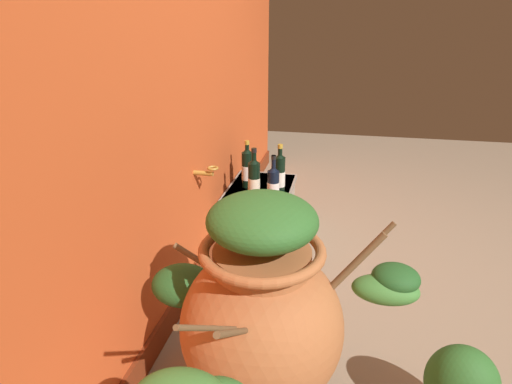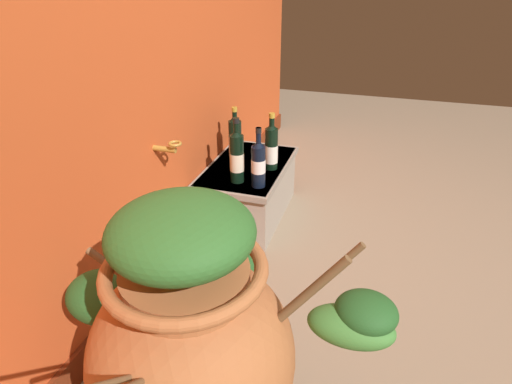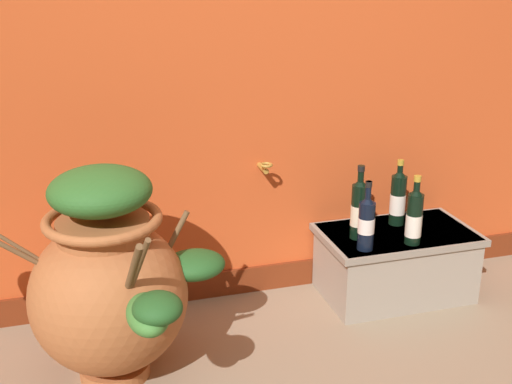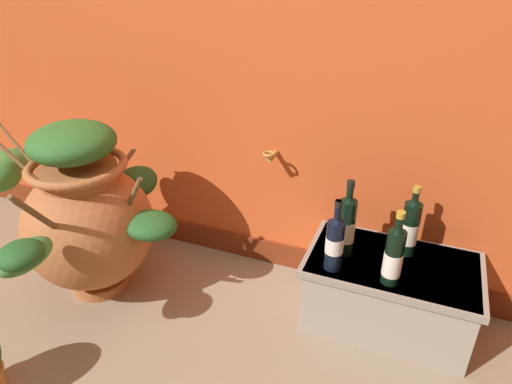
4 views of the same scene
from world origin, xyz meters
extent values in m
cube|color=maroon|center=(0.00, 1.10, 0.06)|extent=(4.40, 0.02, 0.12)
cylinder|color=#B28433|center=(0.08, 1.05, 0.62)|extent=(0.02, 0.10, 0.02)
torus|color=#B28433|center=(0.08, 1.00, 0.65)|extent=(0.06, 0.06, 0.01)
cylinder|color=#B26638|center=(-0.63, 0.62, 0.02)|extent=(0.26, 0.26, 0.05)
ellipsoid|color=#B26638|center=(-0.63, 0.62, 0.33)|extent=(0.57, 0.57, 0.56)
cylinder|color=#B26638|center=(-0.63, 0.62, 0.58)|extent=(0.32, 0.32, 0.10)
torus|color=#B26638|center=(-0.63, 0.62, 0.63)|extent=(0.41, 0.41, 0.04)
cylinder|color=brown|center=(-0.56, 0.32, 0.57)|extent=(0.06, 0.19, 0.25)
ellipsoid|color=#428438|center=(-0.54, 0.21, 0.47)|extent=(0.13, 0.23, 0.09)
cylinder|color=brown|center=(-0.37, 0.63, 0.54)|extent=(0.11, 0.03, 0.18)
ellipsoid|color=#235623|center=(-0.31, 0.64, 0.40)|extent=(0.23, 0.20, 0.10)
cylinder|color=brown|center=(-0.96, 0.62, 0.58)|extent=(0.29, 0.02, 0.23)
ellipsoid|color=#387A33|center=(-1.11, 0.63, 0.48)|extent=(0.13, 0.18, 0.13)
cylinder|color=brown|center=(-0.54, 0.30, 0.59)|extent=(0.07, 0.21, 0.27)
ellipsoid|color=#235623|center=(-0.51, 0.18, 0.51)|extent=(0.15, 0.16, 0.09)
cylinder|color=brown|center=(-0.98, 0.68, 0.60)|extent=(0.32, 0.07, 0.26)
ellipsoid|color=#428438|center=(-1.15, 0.70, 0.52)|extent=(0.18, 0.23, 0.12)
cylinder|color=brown|center=(-0.59, 0.86, 0.55)|extent=(0.04, 0.17, 0.10)
ellipsoid|color=#235623|center=(-0.58, 0.92, 0.42)|extent=(0.19, 0.24, 0.14)
ellipsoid|color=#2D6628|center=(-0.63, 0.62, 0.74)|extent=(0.36, 0.36, 0.16)
cube|color=#9E9384|center=(0.67, 0.88, 0.16)|extent=(0.65, 0.39, 0.32)
cube|color=gray|center=(0.67, 0.88, 0.30)|extent=(0.69, 0.41, 0.03)
cylinder|color=black|center=(0.67, 0.75, 0.43)|extent=(0.07, 0.07, 0.22)
cone|color=black|center=(0.67, 0.75, 0.55)|extent=(0.07, 0.07, 0.04)
cylinder|color=black|center=(0.67, 0.75, 0.58)|extent=(0.03, 0.03, 0.08)
cylinder|color=#B7932D|center=(0.67, 0.75, 0.61)|extent=(0.03, 0.03, 0.02)
cylinder|color=white|center=(0.67, 0.75, 0.40)|extent=(0.07, 0.07, 0.10)
cylinder|color=black|center=(0.47, 0.87, 0.44)|extent=(0.07, 0.07, 0.24)
cone|color=black|center=(0.47, 0.87, 0.57)|extent=(0.07, 0.07, 0.04)
cylinder|color=black|center=(0.47, 0.87, 0.60)|extent=(0.03, 0.03, 0.09)
cylinder|color=black|center=(0.47, 0.87, 0.64)|extent=(0.03, 0.03, 0.02)
cylinder|color=beige|center=(0.47, 0.87, 0.42)|extent=(0.07, 0.07, 0.09)
cylinder|color=black|center=(0.45, 0.76, 0.42)|extent=(0.07, 0.07, 0.21)
cone|color=black|center=(0.45, 0.76, 0.54)|extent=(0.07, 0.07, 0.04)
cylinder|color=black|center=(0.45, 0.76, 0.57)|extent=(0.02, 0.02, 0.09)
cylinder|color=black|center=(0.45, 0.76, 0.61)|extent=(0.03, 0.03, 0.02)
cylinder|color=silver|center=(0.45, 0.76, 0.42)|extent=(0.07, 0.07, 0.07)
cylinder|color=black|center=(0.71, 0.97, 0.43)|extent=(0.07, 0.07, 0.23)
cone|color=black|center=(0.71, 0.97, 0.56)|extent=(0.07, 0.07, 0.04)
cylinder|color=black|center=(0.71, 0.97, 0.59)|extent=(0.03, 0.03, 0.08)
cylinder|color=#B7932D|center=(0.71, 0.97, 0.61)|extent=(0.03, 0.03, 0.02)
cylinder|color=white|center=(0.71, 0.97, 0.41)|extent=(0.07, 0.07, 0.09)
camera|label=1|loc=(-1.80, 0.40, 1.32)|focal=29.68mm
camera|label=2|loc=(-1.39, 0.20, 1.29)|focal=30.39mm
camera|label=3|loc=(-0.72, -1.56, 1.50)|focal=46.52mm
camera|label=4|loc=(0.70, -0.68, 1.42)|focal=31.54mm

